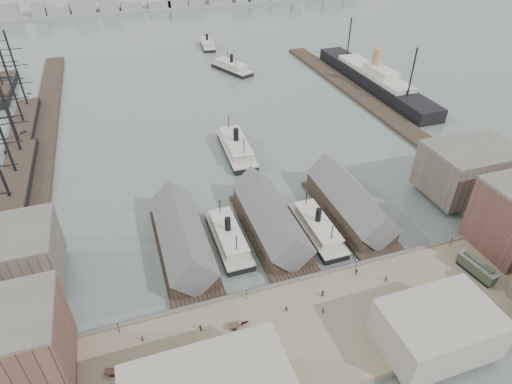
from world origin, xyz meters
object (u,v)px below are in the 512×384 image
object	(u,v)px
ocean_steamer	(374,78)
ferry_docked_west	(228,237)
horse_cart_right	(418,307)
tram	(477,268)
horse_cart_left	(120,368)
horse_cart_center	(241,324)

from	to	relation	value
ocean_steamer	ferry_docked_west	bearing A→B (deg)	-138.06
ocean_steamer	horse_cart_right	bearing A→B (deg)	-117.40
tram	ferry_docked_west	bearing A→B (deg)	140.86
ocean_steamer	tram	world-z (taller)	ocean_steamer
ferry_docked_west	horse_cart_left	bearing A→B (deg)	-134.55
ocean_steamer	horse_cart_left	distance (m)	187.46
horse_cart_left	horse_cart_center	size ratio (longest dim) A/B	1.00
horse_cart_center	horse_cart_right	xyz separation A→B (m)	(41.43, -8.62, 0.01)
ocean_steamer	tram	xyz separation A→B (m)	(-48.25, -128.71, -0.24)
tram	horse_cart_center	xyz separation A→B (m)	(-62.44, 3.73, -1.24)
ferry_docked_west	tram	world-z (taller)	ferry_docked_west
ferry_docked_west	ocean_steamer	size ratio (longest dim) A/B	0.27
tram	horse_cart_left	bearing A→B (deg)	171.21
horse_cart_left	ferry_docked_west	bearing A→B (deg)	-30.47
tram	horse_cart_left	world-z (taller)	tram
horse_cart_left	horse_cart_center	distance (m)	26.95
ocean_steamer	horse_cart_right	world-z (taller)	ocean_steamer
horse_cart_center	horse_cart_left	bearing A→B (deg)	93.26
ferry_docked_west	horse_cart_center	distance (m)	31.18
horse_cart_left	horse_cart_center	xyz separation A→B (m)	(26.84, 2.39, -0.03)
horse_cart_right	ferry_docked_west	bearing A→B (deg)	60.55
tram	ocean_steamer	bearing A→B (deg)	61.52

